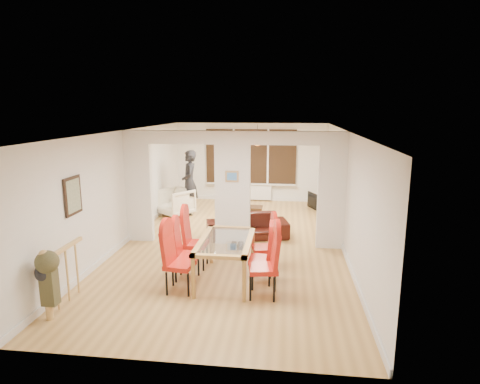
% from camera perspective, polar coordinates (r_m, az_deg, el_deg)
% --- Properties ---
extents(floor, '(5.00, 9.00, 0.01)m').
position_cam_1_polar(floor, '(9.41, -1.03, -7.31)').
color(floor, '#B88A4A').
rests_on(floor, ground).
extents(room_walls, '(5.00, 9.00, 2.60)m').
position_cam_1_polar(room_walls, '(9.06, -1.06, 0.47)').
color(room_walls, silver).
rests_on(room_walls, floor).
extents(divider_wall, '(5.00, 0.18, 2.60)m').
position_cam_1_polar(divider_wall, '(9.06, -1.06, 0.47)').
color(divider_wall, white).
rests_on(divider_wall, floor).
extents(bay_window_blinds, '(3.00, 0.08, 1.80)m').
position_cam_1_polar(bay_window_blinds, '(13.39, 1.55, 5.07)').
color(bay_window_blinds, black).
rests_on(bay_window_blinds, room_walls).
extents(radiator, '(1.40, 0.08, 0.50)m').
position_cam_1_polar(radiator, '(13.55, 1.51, 0.00)').
color(radiator, white).
rests_on(radiator, floor).
extents(pendant_light, '(0.36, 0.36, 0.36)m').
position_cam_1_polar(pendant_light, '(12.17, 2.48, 7.45)').
color(pendant_light, orange).
rests_on(pendant_light, room_walls).
extents(stair_newel, '(0.40, 1.20, 1.10)m').
position_cam_1_polar(stair_newel, '(7.06, -23.61, -10.29)').
color(stair_newel, tan).
rests_on(stair_newel, floor).
extents(wall_poster, '(0.04, 0.52, 0.67)m').
position_cam_1_polar(wall_poster, '(7.54, -22.68, -0.49)').
color(wall_poster, gray).
rests_on(wall_poster, room_walls).
extents(pillar_photo, '(0.30, 0.03, 0.25)m').
position_cam_1_polar(pillar_photo, '(8.91, -1.16, 2.24)').
color(pillar_photo, '#4C8CD8').
rests_on(pillar_photo, divider_wall).
extents(dining_table, '(0.94, 1.67, 0.78)m').
position_cam_1_polar(dining_table, '(7.38, -2.02, -9.61)').
color(dining_table, '#B28441').
rests_on(dining_table, floor).
extents(dining_chair_la, '(0.51, 0.51, 1.13)m').
position_cam_1_polar(dining_chair_la, '(6.97, -8.57, -9.55)').
color(dining_chair_la, red).
rests_on(dining_chair_la, floor).
extents(dining_chair_lb, '(0.43, 0.43, 1.06)m').
position_cam_1_polar(dining_chair_lb, '(7.44, -7.57, -8.42)').
color(dining_chair_lb, red).
rests_on(dining_chair_lb, floor).
extents(dining_chair_lc, '(0.45, 0.45, 1.11)m').
position_cam_1_polar(dining_chair_lc, '(7.96, -6.30, -6.81)').
color(dining_chair_lc, red).
rests_on(dining_chair_lc, floor).
extents(dining_chair_ra, '(0.53, 0.53, 1.17)m').
position_cam_1_polar(dining_chair_ra, '(6.73, 3.32, -10.07)').
color(dining_chair_ra, red).
rests_on(dining_chair_ra, floor).
extents(dining_chair_rb, '(0.43, 0.43, 1.02)m').
position_cam_1_polar(dining_chair_rb, '(7.26, 2.97, -8.98)').
color(dining_chair_rb, red).
rests_on(dining_chair_rb, floor).
extents(dining_chair_rc, '(0.49, 0.49, 1.03)m').
position_cam_1_polar(dining_chair_rc, '(7.80, 3.36, -7.46)').
color(dining_chair_rc, red).
rests_on(dining_chair_rc, floor).
extents(sofa, '(2.08, 1.21, 0.57)m').
position_cam_1_polar(sofa, '(9.74, 1.04, -4.87)').
color(sofa, black).
rests_on(sofa, floor).
extents(armchair, '(1.20, 1.20, 0.79)m').
position_cam_1_polar(armchair, '(11.83, -9.17, -1.44)').
color(armchair, silver).
rests_on(armchair, floor).
extents(person, '(0.79, 0.63, 1.89)m').
position_cam_1_polar(person, '(11.83, -7.18, 1.35)').
color(person, black).
rests_on(person, floor).
extents(television, '(0.83, 0.46, 0.50)m').
position_cam_1_polar(television, '(12.57, 10.20, -1.37)').
color(television, black).
rests_on(television, floor).
extents(coffee_table, '(1.05, 0.72, 0.22)m').
position_cam_1_polar(coffee_table, '(11.94, 0.90, -2.58)').
color(coffee_table, '#342011').
rests_on(coffee_table, floor).
extents(bottle, '(0.07, 0.07, 0.28)m').
position_cam_1_polar(bottle, '(11.83, 0.64, -1.47)').
color(bottle, '#143F19').
rests_on(bottle, coffee_table).
extents(bowl, '(0.20, 0.20, 0.05)m').
position_cam_1_polar(bowl, '(11.93, 0.25, -1.92)').
color(bowl, '#342011').
rests_on(bowl, coffee_table).
extents(shoes, '(0.26, 0.28, 0.11)m').
position_cam_1_polar(shoes, '(9.07, -0.44, -7.69)').
color(shoes, black).
rests_on(shoes, floor).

